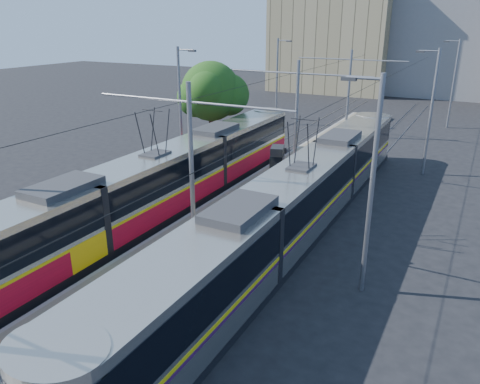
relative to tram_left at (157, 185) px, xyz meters
The scene contains 13 objects.
ground 10.91m from the tram_left, 70.49° to the right, with size 160.00×160.00×0.00m, color black.
platform 7.89m from the tram_left, 62.25° to the left, with size 4.00×50.00×0.30m, color gray.
tactile_strip_left 7.31m from the tram_left, 72.56° to the left, with size 0.70×50.00×0.01m, color gray.
tactile_strip_right 8.62m from the tram_left, 53.57° to the left, with size 0.70×50.00×0.01m, color gray.
rails 7.91m from the tram_left, 62.25° to the left, with size 8.71×70.00×0.03m.
tram_left is the anchor object (origin of this frame).
tram_right 7.33m from the tram_left, 10.63° to the left, with size 2.43×30.01×5.50m.
catenary 6.07m from the tram_left, 47.99° to the left, with size 9.20×70.00×7.00m.
street_lamps 11.69m from the tram_left, 71.63° to the left, with size 15.18×38.22×8.00m.
shelter 7.01m from the tram_left, 53.60° to the left, with size 1.05×1.35×2.62m.
tree 12.50m from the tram_left, 106.37° to the left, with size 4.73×4.37×6.87m.
building_left 50.60m from the tram_left, 97.32° to the left, with size 16.32×12.24×15.26m.
building_centre 54.98m from the tram_left, 79.89° to the left, with size 18.36×14.28×14.72m.
Camera 1 is at (10.61, -7.66, 9.59)m, focal length 35.00 mm.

